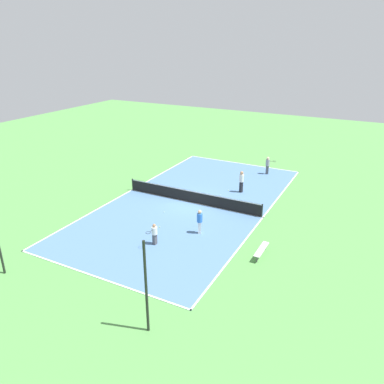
{
  "coord_description": "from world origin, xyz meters",
  "views": [
    {
      "loc": [
        -12.32,
        23.68,
        11.81
      ],
      "look_at": [
        0.0,
        0.0,
        0.9
      ],
      "focal_mm": 35.0,
      "sensor_mm": 36.0,
      "label": 1
    }
  ],
  "objects_px": {
    "tennis_ball_far_baseline": "(160,227)",
    "fence_post_back_left": "(146,288)",
    "tennis_net": "(192,196)",
    "player_far_white": "(154,233)",
    "player_near_blue": "(200,220)",
    "tennis_ball_left_sideline": "(164,212)",
    "player_baseline_gray": "(268,164)",
    "bench": "(261,250)",
    "tennis_ball_midcourt": "(228,190)",
    "player_near_white": "(241,180)",
    "tennis_ball_near_net": "(220,195)"
  },
  "relations": [
    {
      "from": "tennis_ball_far_baseline",
      "to": "fence_post_back_left",
      "type": "bearing_deg",
      "value": 119.17
    },
    {
      "from": "tennis_net",
      "to": "player_far_white",
      "type": "xyz_separation_m",
      "value": [
        -0.91,
        6.75,
        0.27
      ]
    },
    {
      "from": "player_near_blue",
      "to": "player_far_white",
      "type": "distance_m",
      "value": 3.15
    },
    {
      "from": "player_far_white",
      "to": "tennis_ball_left_sideline",
      "type": "relative_size",
      "value": 20.44
    },
    {
      "from": "player_baseline_gray",
      "to": "tennis_net",
      "type": "bearing_deg",
      "value": -128.5
    },
    {
      "from": "bench",
      "to": "player_baseline_gray",
      "type": "height_order",
      "value": "player_baseline_gray"
    },
    {
      "from": "player_baseline_gray",
      "to": "tennis_ball_midcourt",
      "type": "relative_size",
      "value": 24.54
    },
    {
      "from": "tennis_ball_left_sideline",
      "to": "tennis_ball_far_baseline",
      "type": "bearing_deg",
      "value": 114.5
    },
    {
      "from": "bench",
      "to": "player_baseline_gray",
      "type": "xyz_separation_m",
      "value": [
        3.96,
        -14.14,
        0.59
      ]
    },
    {
      "from": "player_near_white",
      "to": "tennis_ball_near_net",
      "type": "distance_m",
      "value": 2.16
    },
    {
      "from": "player_near_blue",
      "to": "player_near_white",
      "type": "xyz_separation_m",
      "value": [
        0.12,
        -7.98,
        0.11
      ]
    },
    {
      "from": "player_baseline_gray",
      "to": "player_near_white",
      "type": "relative_size",
      "value": 0.91
    },
    {
      "from": "player_near_blue",
      "to": "tennis_ball_midcourt",
      "type": "bearing_deg",
      "value": 163.07
    },
    {
      "from": "player_far_white",
      "to": "tennis_ball_left_sideline",
      "type": "xyz_separation_m",
      "value": [
        1.91,
        -4.2,
        -0.75
      ]
    },
    {
      "from": "player_far_white",
      "to": "tennis_ball_near_net",
      "type": "xyz_separation_m",
      "value": [
        -0.47,
        -9.09,
        -0.75
      ]
    },
    {
      "from": "player_far_white",
      "to": "tennis_ball_midcourt",
      "type": "distance_m",
      "value": 10.36
    },
    {
      "from": "tennis_ball_near_net",
      "to": "tennis_ball_midcourt",
      "type": "height_order",
      "value": "same"
    },
    {
      "from": "bench",
      "to": "player_near_blue",
      "type": "xyz_separation_m",
      "value": [
        4.43,
        -0.76,
        0.58
      ]
    },
    {
      "from": "player_baseline_gray",
      "to": "tennis_ball_near_net",
      "type": "relative_size",
      "value": 24.54
    },
    {
      "from": "player_near_white",
      "to": "tennis_ball_left_sideline",
      "type": "xyz_separation_m",
      "value": [
        3.62,
        6.33,
        -1.03
      ]
    },
    {
      "from": "tennis_ball_near_net",
      "to": "player_near_blue",
      "type": "bearing_deg",
      "value": 101.78
    },
    {
      "from": "tennis_ball_far_baseline",
      "to": "tennis_ball_left_sideline",
      "type": "xyz_separation_m",
      "value": [
        0.99,
        -2.17,
        0.0
      ]
    },
    {
      "from": "bench",
      "to": "player_baseline_gray",
      "type": "relative_size",
      "value": 1.13
    },
    {
      "from": "tennis_ball_far_baseline",
      "to": "fence_post_back_left",
      "type": "distance_m",
      "value": 9.88
    },
    {
      "from": "player_near_blue",
      "to": "fence_post_back_left",
      "type": "xyz_separation_m",
      "value": [
        -1.94,
        8.94,
        1.27
      ]
    },
    {
      "from": "tennis_ball_midcourt",
      "to": "fence_post_back_left",
      "type": "height_order",
      "value": "fence_post_back_left"
    },
    {
      "from": "tennis_ball_left_sideline",
      "to": "tennis_ball_midcourt",
      "type": "xyz_separation_m",
      "value": [
        -2.59,
        -6.11,
        0.0
      ]
    },
    {
      "from": "tennis_ball_far_baseline",
      "to": "tennis_ball_midcourt",
      "type": "xyz_separation_m",
      "value": [
        -1.6,
        -8.28,
        0.0
      ]
    },
    {
      "from": "player_far_white",
      "to": "tennis_net",
      "type": "bearing_deg",
      "value": -166.58
    },
    {
      "from": "tennis_ball_midcourt",
      "to": "fence_post_back_left",
      "type": "distance_m",
      "value": 17.12
    },
    {
      "from": "player_baseline_gray",
      "to": "tennis_ball_near_net",
      "type": "bearing_deg",
      "value": -124.22
    },
    {
      "from": "tennis_ball_near_net",
      "to": "player_far_white",
      "type": "bearing_deg",
      "value": 87.03
    },
    {
      "from": "tennis_net",
      "to": "bench",
      "type": "height_order",
      "value": "tennis_net"
    },
    {
      "from": "tennis_ball_near_net",
      "to": "tennis_ball_far_baseline",
      "type": "xyz_separation_m",
      "value": [
        1.39,
        7.06,
        0.0
      ]
    },
    {
      "from": "player_baseline_gray",
      "to": "player_near_white",
      "type": "xyz_separation_m",
      "value": [
        0.59,
        5.41,
        0.1
      ]
    },
    {
      "from": "player_baseline_gray",
      "to": "player_far_white",
      "type": "height_order",
      "value": "player_baseline_gray"
    },
    {
      "from": "player_far_white",
      "to": "tennis_ball_far_baseline",
      "type": "distance_m",
      "value": 2.35
    },
    {
      "from": "player_far_white",
      "to": "fence_post_back_left",
      "type": "height_order",
      "value": "fence_post_back_left"
    },
    {
      "from": "bench",
      "to": "tennis_ball_far_baseline",
      "type": "xyz_separation_m",
      "value": [
        7.18,
        -0.23,
        -0.34
      ]
    },
    {
      "from": "tennis_ball_left_sideline",
      "to": "tennis_ball_midcourt",
      "type": "height_order",
      "value": "same"
    },
    {
      "from": "player_baseline_gray",
      "to": "fence_post_back_left",
      "type": "relative_size",
      "value": 0.37
    },
    {
      "from": "player_far_white",
      "to": "fence_post_back_left",
      "type": "xyz_separation_m",
      "value": [
        -3.78,
        6.39,
        1.44
      ]
    },
    {
      "from": "bench",
      "to": "player_far_white",
      "type": "height_order",
      "value": "player_far_white"
    },
    {
      "from": "player_baseline_gray",
      "to": "tennis_ball_left_sideline",
      "type": "xyz_separation_m",
      "value": [
        4.21,
        11.74,
        -0.92
      ]
    },
    {
      "from": "player_baseline_gray",
      "to": "tennis_ball_left_sideline",
      "type": "bearing_deg",
      "value": -128.99
    },
    {
      "from": "bench",
      "to": "fence_post_back_left",
      "type": "relative_size",
      "value": 0.42
    },
    {
      "from": "tennis_ball_midcourt",
      "to": "player_baseline_gray",
      "type": "bearing_deg",
      "value": -106.08
    },
    {
      "from": "tennis_net",
      "to": "bench",
      "type": "xyz_separation_m",
      "value": [
        -7.17,
        4.96,
        -0.14
      ]
    },
    {
      "from": "player_near_blue",
      "to": "player_near_white",
      "type": "distance_m",
      "value": 7.98
    },
    {
      "from": "player_far_white",
      "to": "tennis_ball_far_baseline",
      "type": "bearing_deg",
      "value": -149.89
    }
  ]
}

